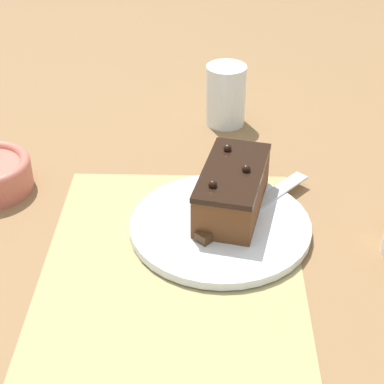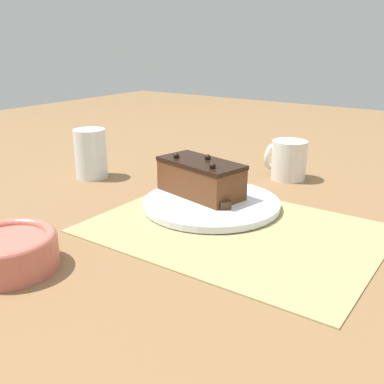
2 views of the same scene
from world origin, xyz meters
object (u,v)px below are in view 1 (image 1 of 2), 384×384
at_px(serving_knife, 237,216).
at_px(drinking_glass, 226,95).
at_px(cake_plate, 220,226).
at_px(chocolate_cake, 232,189).

bearing_deg(serving_knife, drinking_glass, 133.99).
distance_m(serving_knife, drinking_glass, 0.32).
relative_size(cake_plate, serving_knife, 1.34).
height_order(chocolate_cake, serving_knife, chocolate_cake).
relative_size(cake_plate, chocolate_cake, 1.40).
distance_m(chocolate_cake, serving_knife, 0.04).
xyz_separation_m(cake_plate, serving_knife, (0.01, -0.02, 0.01)).
height_order(serving_knife, drinking_glass, drinking_glass).
bearing_deg(cake_plate, chocolate_cake, -24.88).
bearing_deg(drinking_glass, chocolate_cake, -179.05).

